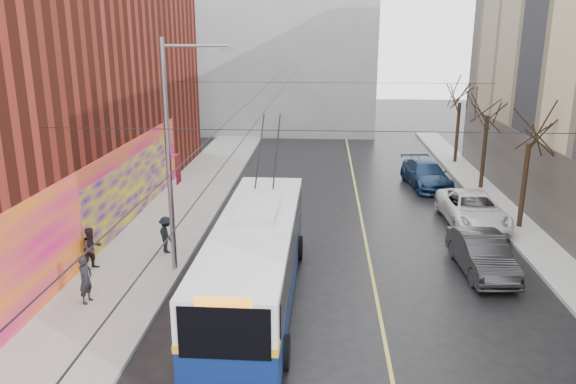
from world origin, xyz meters
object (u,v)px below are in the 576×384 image
(tree_far, at_px, (461,92))
(tree_mid, at_px, (489,102))
(tree_near, at_px, (531,127))
(parked_car_c, at_px, (473,209))
(pedestrian_b, at_px, (92,249))
(trolleybus, at_px, (256,259))
(parked_car_d, at_px, (426,174))
(following_car, at_px, (270,194))
(pedestrian_c, at_px, (166,235))
(pedestrian_a, at_px, (86,279))
(streetlight_pole, at_px, (172,152))
(parked_car_b, at_px, (482,254))

(tree_far, bearing_deg, tree_mid, -90.00)
(tree_near, bearing_deg, parked_car_c, 166.97)
(pedestrian_b, bearing_deg, tree_far, -5.28)
(trolleybus, relative_size, pedestrian_b, 7.13)
(parked_car_d, xyz_separation_m, following_car, (-9.13, -4.72, -0.05))
(following_car, xyz_separation_m, pedestrian_c, (-3.72, -7.19, 0.22))
(pedestrian_a, bearing_deg, tree_far, -26.58)
(tree_far, relative_size, pedestrian_c, 4.14)
(tree_mid, bearing_deg, pedestrian_a, -137.56)
(trolleybus, bearing_deg, tree_mid, 52.89)
(following_car, bearing_deg, tree_mid, 17.71)
(tree_mid, height_order, trolleybus, tree_mid)
(pedestrian_b, bearing_deg, parked_car_d, -10.84)
(parked_car_c, xyz_separation_m, parked_car_d, (-1.07, 7.02, -0.02))
(pedestrian_c, bearing_deg, tree_mid, -94.85)
(streetlight_pole, xyz_separation_m, following_car, (2.81, 8.80, -4.12))
(tree_mid, distance_m, pedestrian_a, 24.18)
(parked_car_c, bearing_deg, tree_mid, 69.85)
(parked_car_b, xyz_separation_m, parked_car_d, (0.00, 12.80, -0.00))
(tree_near, height_order, parked_car_d, tree_near)
(tree_mid, distance_m, pedestrian_c, 20.15)
(streetlight_pole, distance_m, pedestrian_b, 5.10)
(tree_near, relative_size, trolleybus, 0.52)
(parked_car_d, bearing_deg, following_car, -160.48)
(parked_car_c, relative_size, following_car, 1.34)
(tree_near, xyz_separation_m, tree_far, (0.00, 14.00, 0.17))
(tree_near, distance_m, trolleybus, 14.82)
(parked_car_c, height_order, pedestrian_b, pedestrian_b)
(parked_car_c, height_order, parked_car_d, parked_car_c)
(tree_far, xyz_separation_m, parked_car_d, (-3.20, -6.48, -4.37))
(tree_far, xyz_separation_m, parked_car_b, (-3.20, -19.28, -4.37))
(following_car, bearing_deg, parked_car_d, 26.23)
(tree_near, height_order, parked_car_b, tree_near)
(parked_car_d, bearing_deg, tree_mid, -17.05)
(parked_car_b, distance_m, parked_car_d, 12.80)
(trolleybus, bearing_deg, parked_car_c, 42.92)
(following_car, xyz_separation_m, pedestrian_b, (-6.15, -9.09, 0.29))
(pedestrian_b, bearing_deg, pedestrian_c, -14.98)
(streetlight_pole, relative_size, tree_mid, 1.35)
(trolleybus, distance_m, pedestrian_c, 5.87)
(pedestrian_b, bearing_deg, trolleybus, -70.02)
(tree_near, bearing_deg, parked_car_b, -121.21)
(parked_car_d, height_order, following_car, parked_car_d)
(tree_mid, bearing_deg, following_car, -161.17)
(tree_far, relative_size, parked_car_b, 1.40)
(parked_car_c, distance_m, following_car, 10.45)
(tree_far, height_order, trolleybus, tree_far)
(parked_car_c, distance_m, pedestrian_a, 18.15)
(tree_far, distance_m, trolleybus, 25.51)
(tree_mid, bearing_deg, pedestrian_b, -144.28)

